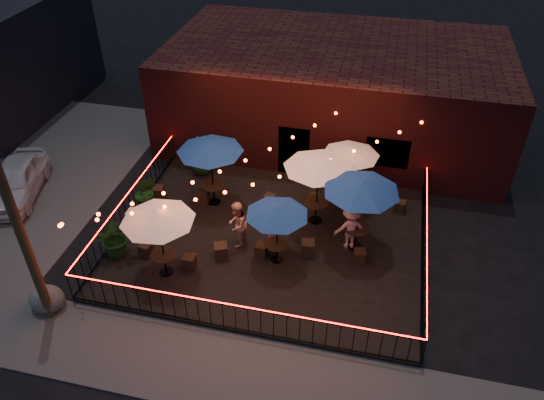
{
  "coord_description": "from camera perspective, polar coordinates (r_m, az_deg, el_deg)",
  "views": [
    {
      "loc": [
        3.17,
        -11.12,
        11.9
      ],
      "look_at": [
        -0.0,
        2.39,
        1.48
      ],
      "focal_mm": 35.0,
      "sensor_mm": 36.0,
      "label": 1
    }
  ],
  "objects": [
    {
      "name": "bistro_chair_10",
      "position": [
        19.22,
        8.95,
        -0.54
      ],
      "size": [
        0.42,
        0.42,
        0.42
      ],
      "primitive_type": "cube",
      "rotation": [
        0.0,
        0.0,
        0.21
      ],
      "color": "black",
      "rests_on": "patio"
    },
    {
      "name": "fence_right",
      "position": [
        17.37,
        16.05,
        -5.18
      ],
      "size": [
        0.04,
        8.0,
        1.04
      ],
      "rotation": [
        0.0,
        0.0,
        1.57
      ],
      "color": "black",
      "rests_on": "patio"
    },
    {
      "name": "patron_b",
      "position": [
        17.19,
        -3.79,
        -2.65
      ],
      "size": [
        0.63,
        0.81,
        1.66
      ],
      "primitive_type": "imported",
      "rotation": [
        0.0,
        0.0,
        -1.56
      ],
      "color": "tan",
      "rests_on": "patio"
    },
    {
      "name": "cafe_table_0",
      "position": [
        15.59,
        -12.22,
        -1.77
      ],
      "size": [
        2.72,
        2.72,
        2.44
      ],
      "rotation": [
        0.0,
        0.0,
        -0.27
      ],
      "color": "black",
      "rests_on": "patio"
    },
    {
      "name": "car_white",
      "position": [
        21.89,
        -25.8,
        1.92
      ],
      "size": [
        2.61,
        4.18,
        1.33
      ],
      "primitive_type": "imported",
      "rotation": [
        0.0,
        0.0,
        0.29
      ],
      "color": "silver",
      "rests_on": "ground"
    },
    {
      "name": "cafe_table_1",
      "position": [
        18.28,
        -6.69,
        5.64
      ],
      "size": [
        2.87,
        2.87,
        2.56
      ],
      "rotation": [
        0.0,
        0.0,
        0.27
      ],
      "color": "black",
      "rests_on": "patio"
    },
    {
      "name": "festoon_lights",
      "position": [
        16.43,
        -3.96,
        1.97
      ],
      "size": [
        10.02,
        8.72,
        1.32
      ],
      "color": "red",
      "rests_on": "ground"
    },
    {
      "name": "boulder",
      "position": [
        16.94,
        -23.05,
        -9.78
      ],
      "size": [
        1.11,
        1.0,
        0.75
      ],
      "primitive_type": "ellipsoid",
      "rotation": [
        0.0,
        0.0,
        -0.2
      ],
      "color": "#3F3F3A",
      "rests_on": "ground"
    },
    {
      "name": "potted_shrub_b",
      "position": [
        19.16,
        -13.42,
        0.74
      ],
      "size": [
        0.86,
        0.71,
        1.52
      ],
      "primitive_type": "imported",
      "rotation": [
        0.0,
        0.0,
        0.04
      ],
      "color": "#123D15",
      "rests_on": "patio"
    },
    {
      "name": "cooler",
      "position": [
        18.59,
        -14.32,
        -2.14
      ],
      "size": [
        0.59,
        0.43,
        0.77
      ],
      "rotation": [
        0.0,
        0.0,
        -0.01
      ],
      "color": "blue",
      "rests_on": "patio"
    },
    {
      "name": "bistro_chair_6",
      "position": [
        19.19,
        -0.27,
        -0.05
      ],
      "size": [
        0.47,
        0.47,
        0.43
      ],
      "primitive_type": "cube",
      "rotation": [
        0.0,
        0.0,
        -0.34
      ],
      "color": "black",
      "rests_on": "patio"
    },
    {
      "name": "bistro_chair_3",
      "position": [
        19.48,
        -7.43,
        0.32
      ],
      "size": [
        0.43,
        0.43,
        0.48
      ],
      "primitive_type": "cube",
      "rotation": [
        0.0,
        0.0,
        3.2
      ],
      "color": "black",
      "rests_on": "patio"
    },
    {
      "name": "bistro_chair_0",
      "position": [
        17.63,
        -13.43,
        -5.21
      ],
      "size": [
        0.43,
        0.43,
        0.43
      ],
      "primitive_type": "cube",
      "rotation": [
        0.0,
        0.0,
        -0.18
      ],
      "color": "black",
      "rests_on": "patio"
    },
    {
      "name": "patron_a",
      "position": [
        17.05,
        0.11,
        -3.14
      ],
      "size": [
        0.55,
        0.67,
        1.57
      ],
      "primitive_type": "imported",
      "rotation": [
        0.0,
        0.0,
        1.94
      ],
      "color": "tan",
      "rests_on": "patio"
    },
    {
      "name": "patron_c",
      "position": [
        17.26,
        8.43,
        -2.96
      ],
      "size": [
        1.17,
        0.9,
        1.6
      ],
      "primitive_type": "imported",
      "rotation": [
        0.0,
        0.0,
        3.48
      ],
      "color": "#D7B688",
      "rests_on": "patio"
    },
    {
      "name": "bistro_chair_7",
      "position": [
        19.35,
        4.56,
        0.11
      ],
      "size": [
        0.41,
        0.41,
        0.4
      ],
      "primitive_type": "cube",
      "rotation": [
        0.0,
        0.0,
        3.4
      ],
      "color": "black",
      "rests_on": "patio"
    },
    {
      "name": "bistro_chair_9",
      "position": [
        17.16,
        9.4,
        -5.97
      ],
      "size": [
        0.42,
        0.42,
        0.43
      ],
      "primitive_type": "cube",
      "rotation": [
        0.0,
        0.0,
        3.34
      ],
      "color": "black",
      "rests_on": "patio"
    },
    {
      "name": "potted_shrub_a",
      "position": [
        17.63,
        -16.43,
        -3.83
      ],
      "size": [
        1.56,
        1.48,
        1.36
      ],
      "primitive_type": "imported",
      "rotation": [
        0.0,
        0.0,
        0.44
      ],
      "color": "#134015",
      "rests_on": "patio"
    },
    {
      "name": "cafe_table_5",
      "position": [
        18.67,
        8.48,
        5.15
      ],
      "size": [
        2.38,
        2.38,
        2.25
      ],
      "rotation": [
        0.0,
        0.0,
        0.18
      ],
      "color": "black",
      "rests_on": "patio"
    },
    {
      "name": "fence_front",
      "position": [
        14.82,
        -3.96,
        -12.55
      ],
      "size": [
        10.0,
        0.04,
        1.04
      ],
      "color": "black",
      "rests_on": "patio"
    },
    {
      "name": "bistro_chair_1",
      "position": [
        16.92,
        -8.87,
        -6.61
      ],
      "size": [
        0.41,
        0.41,
        0.44
      ],
      "primitive_type": "cube",
      "rotation": [
        0.0,
        0.0,
        3.24
      ],
      "color": "black",
      "rests_on": "patio"
    },
    {
      "name": "patio",
      "position": [
        17.95,
        -0.27,
        -4.32
      ],
      "size": [
        10.0,
        8.0,
        0.15
      ],
      "primitive_type": "cube",
      "color": "black",
      "rests_on": "ground"
    },
    {
      "name": "sidewalk",
      "position": [
        14.6,
        -5.3,
        -17.8
      ],
      "size": [
        18.0,
        2.5,
        0.05
      ],
      "primitive_type": "cube",
      "color": "#464441",
      "rests_on": "ground"
    },
    {
      "name": "bistro_chair_8",
      "position": [
        17.19,
        3.87,
        -5.18
      ],
      "size": [
        0.49,
        0.49,
        0.51
      ],
      "primitive_type": "cube",
      "rotation": [
        0.0,
        0.0,
        0.18
      ],
      "color": "black",
      "rests_on": "patio"
    },
    {
      "name": "ground",
      "position": [
        16.59,
        -1.89,
        -8.95
      ],
      "size": [
        110.0,
        110.0,
        0.0
      ],
      "primitive_type": "plane",
      "color": "black",
      "rests_on": "ground"
    },
    {
      "name": "brick_building",
      "position": [
        23.42,
        6.8,
        11.62
      ],
      "size": [
        14.0,
        8.0,
        4.0
      ],
      "color": "#390F10",
      "rests_on": "ground"
    },
    {
      "name": "cafe_table_4",
      "position": [
        16.31,
        9.63,
        1.41
      ],
      "size": [
        2.89,
        2.89,
        2.65
      ],
      "rotation": [
        0.0,
        0.0,
        -0.23
      ],
      "color": "black",
      "rests_on": "patio"
    },
    {
      "name": "cafe_table_2",
      "position": [
        15.83,
        0.54,
        -1.24
      ],
      "size": [
        2.35,
        2.35,
        2.16
      ],
      "rotation": [
        0.0,
        0.0,
        -0.23
      ],
      "color": "black",
      "rests_on": "patio"
    },
    {
      "name": "fence_left",
      "position": [
        19.11,
        -15.02,
        -0.59
      ],
      "size": [
        0.04,
        8.0,
        1.04
      ],
      "rotation": [
        0.0,
        0.0,
        1.57
      ],
      "color": "black",
      "rests_on": "patio"
    },
    {
      "name": "potted_shrub_c",
      "position": [
        20.82,
        -7.67,
        4.71
      ],
      "size": [
        1.07,
        1.07,
        1.54
      ],
      "primitive_type": "imported",
      "rotation": [
        0.0,
        0.0,
        -0.28
      ],
      "color": "#173C10",
      "rests_on": "patio"
    },
    {
      "name": "bistro_chair_4",
      "position": [
        17.14,
        -5.52,
        -5.48
      ],
      "size": [
        0.54,
        0.54,
        0.49
      ],
      "primitive_type": "cube",
      "rotation": [
        0.0,
        0.0,
        0.38
      ],
      "color": "black",
      "rests_on": "patio"
    },
    {
      "name": "cafe_table_3",
      "position": [
        17.3,
        5.07,
        3.91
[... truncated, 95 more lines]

